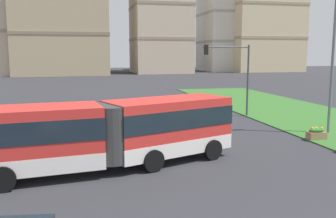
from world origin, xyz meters
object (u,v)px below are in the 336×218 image
Objects in this scene: traffic_light_far_right at (233,67)px; streetlight_median at (333,52)px; flower_planter_4 at (316,133)px; apartment_tower_eastcentre at (235,1)px; articulated_bus at (112,132)px.

traffic_light_far_right is 8.38m from streetlight_median.
streetlight_median reaches higher than flower_planter_4.
apartment_tower_eastcentre reaches higher than flower_planter_4.
streetlight_median is at bearing -108.56° from apartment_tower_eastcentre.
apartment_tower_eastcentre is (28.70, 85.47, 15.17)m from streetlight_median.
streetlight_median is at bearing 38.97° from flower_planter_4.
streetlight_median reaches higher than articulated_bus.
traffic_light_far_right is (-1.72, 8.99, 3.61)m from flower_planter_4.
streetlight_median is 0.24× the size of apartment_tower_eastcentre.
apartment_tower_eastcentre is (42.89, 89.79, 18.78)m from articulated_bus.
articulated_bus is at bearing -131.92° from traffic_light_far_right.
flower_planter_4 is 94.37m from apartment_tower_eastcentre.
traffic_light_far_right is at bearing 115.90° from streetlight_median.
flower_planter_4 is 0.11× the size of streetlight_median.
flower_planter_4 is at bearing -79.17° from traffic_light_far_right.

